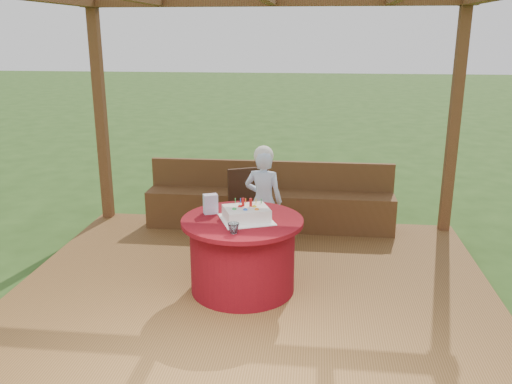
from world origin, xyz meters
TOP-DOWN VIEW (x-y plane):
  - ground at (0.00, 0.00)m, footprint 60.00×60.00m
  - deck at (0.00, 0.00)m, footprint 4.50×4.00m
  - pergola at (0.00, 0.00)m, footprint 4.50×4.00m
  - bench at (0.00, 1.72)m, footprint 3.00×0.42m
  - table at (-0.10, -0.00)m, footprint 1.11×1.11m
  - chair at (-0.21, 1.22)m, footprint 0.52×0.52m
  - elderly_woman at (-0.00, 0.97)m, footprint 0.45×0.32m
  - birthday_cake at (-0.06, -0.02)m, footprint 0.57×0.57m
  - gift_bag at (-0.41, 0.13)m, footprint 0.15×0.13m
  - drinking_glass at (-0.12, -0.37)m, footprint 0.11×0.11m

SIDE VIEW (x-z plane):
  - ground at x=0.00m, z-range 0.00..0.00m
  - deck at x=0.00m, z-range 0.00..0.12m
  - bench at x=0.00m, z-range -0.02..0.79m
  - table at x=-0.10m, z-range 0.13..0.82m
  - chair at x=-0.21m, z-range 0.15..1.00m
  - elderly_woman at x=0.00m, z-range 0.13..1.31m
  - drinking_glass at x=-0.12m, z-range 0.82..0.90m
  - birthday_cake at x=-0.06m, z-range 0.78..0.97m
  - gift_bag at x=-0.41m, z-range 0.82..1.00m
  - pergola at x=0.00m, z-range 1.05..3.77m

